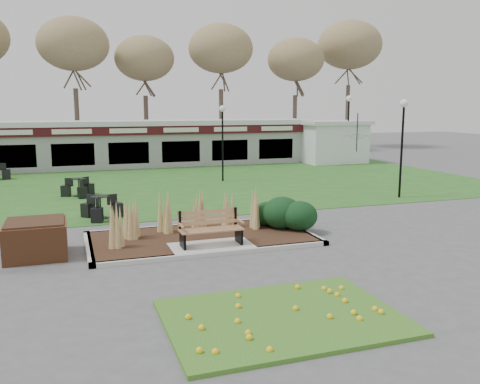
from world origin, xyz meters
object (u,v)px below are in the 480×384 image
object	(u,v)px
brick_planter	(36,239)
lamp_post_mid_right	(223,126)
bistro_set_c	(79,190)
park_bench	(210,228)
bistro_set_a	(101,211)
lamp_post_far_right	(349,114)
food_pavilion	(126,144)
patio_umbrella	(357,147)
service_hut	(332,141)
car_black	(0,149)
lamp_post_near_right	(403,126)

from	to	relation	value
brick_planter	lamp_post_mid_right	size ratio (longest dim) A/B	0.39
lamp_post_mid_right	bistro_set_c	size ratio (longest dim) A/B	2.73
park_bench	lamp_post_mid_right	xyz separation A→B (m)	(3.94, 11.77, 2.21)
bistro_set_a	lamp_post_mid_right	bearing A→B (deg)	47.25
lamp_post_far_right	bistro_set_a	bearing A→B (deg)	-144.47
food_pavilion	patio_umbrella	xyz separation A→B (m)	(12.32, -6.96, -0.02)
brick_planter	food_pavilion	distance (m)	19.49
service_hut	car_black	bearing A→B (deg)	157.29
park_bench	lamp_post_mid_right	world-z (taller)	lamp_post_mid_right
service_hut	patio_umbrella	xyz separation A→B (m)	(-1.18, -5.00, 0.01)
service_hut	lamp_post_near_right	size ratio (longest dim) A/B	1.08
car_black	lamp_post_mid_right	bearing A→B (deg)	-147.89
park_bench	brick_planter	size ratio (longest dim) A/B	1.13
food_pavilion	lamp_post_near_right	world-z (taller)	lamp_post_near_right
brick_planter	lamp_post_mid_right	world-z (taller)	lamp_post_mid_right
service_hut	bistro_set_a	size ratio (longest dim) A/B	3.09
brick_planter	food_pavilion	size ratio (longest dim) A/B	0.06
food_pavilion	bistro_set_a	world-z (taller)	food_pavilion
lamp_post_far_right	car_black	distance (m)	24.37
service_hut	bistro_set_a	bearing A→B (deg)	-141.00
bistro_set_a	bistro_set_c	xyz separation A→B (m)	(-0.58, 4.74, -0.01)
bistro_set_a	bistro_set_c	distance (m)	4.78
lamp_post_near_right	bistro_set_a	bearing A→B (deg)	-179.25
patio_umbrella	car_black	xyz separation A→B (m)	(-20.32, 14.00, -0.68)
bistro_set_a	patio_umbrella	distance (m)	16.93
food_pavilion	lamp_post_near_right	size ratio (longest dim) A/B	6.02
service_hut	food_pavilion	bearing A→B (deg)	171.73
park_bench	lamp_post_mid_right	distance (m)	12.61
bistro_set_a	patio_umbrella	xyz separation A→B (m)	(14.88, 8.00, 1.18)
lamp_post_near_right	car_black	bearing A→B (deg)	128.88
service_hut	car_black	distance (m)	23.32
park_bench	lamp_post_near_right	bearing A→B (deg)	27.07
park_bench	food_pavilion	bearing A→B (deg)	90.00
lamp_post_near_right	patio_umbrella	world-z (taller)	lamp_post_near_right
bistro_set_c	car_black	world-z (taller)	car_black
food_pavilion	bistro_set_c	distance (m)	10.76
lamp_post_mid_right	food_pavilion	bearing A→B (deg)	116.37
bistro_set_c	park_bench	bearing A→B (deg)	-71.71
service_hut	car_black	world-z (taller)	service_hut
park_bench	lamp_post_near_right	size ratio (longest dim) A/B	0.42
patio_umbrella	car_black	bearing A→B (deg)	145.43
brick_planter	lamp_post_far_right	world-z (taller)	lamp_post_far_right
park_bench	brick_planter	bearing A→B (deg)	170.31
bistro_set_a	bistro_set_c	size ratio (longest dim) A/B	1.01
brick_planter	lamp_post_mid_right	bearing A→B (deg)	52.90
patio_umbrella	bistro_set_a	bearing A→B (deg)	-151.73
bistro_set_a	patio_umbrella	size ratio (longest dim) A/B	0.62
bistro_set_a	bistro_set_c	bearing A→B (deg)	97.00
food_pavilion	bistro_set_c	world-z (taller)	food_pavilion
lamp_post_mid_right	bistro_set_c	distance (m)	7.85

